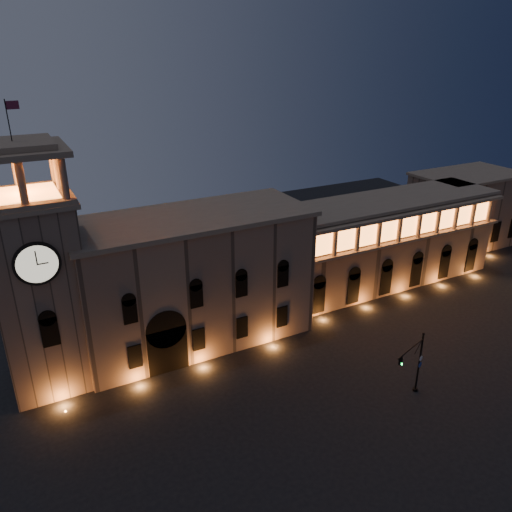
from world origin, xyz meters
The scene contains 6 objects.
ground centered at (0.00, 0.00, 0.00)m, with size 160.00×160.00×0.00m, color black.
government_building centered at (-2.08, 21.93, 8.77)m, with size 30.80×12.80×17.60m.
clock_tower centered at (-20.50, 20.98, 12.50)m, with size 9.80×9.80×32.40m.
colonnade_wing centered at (32.00, 23.92, 7.33)m, with size 40.60×11.50×14.50m.
secondary_building centered at (58.00, 30.00, 7.00)m, with size 20.00×12.00×14.00m, color brown.
traffic_light centered at (15.21, -1.22, 4.12)m, with size 5.49×2.04×7.85m.
Camera 1 is at (-22.41, -34.15, 37.12)m, focal length 35.00 mm.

